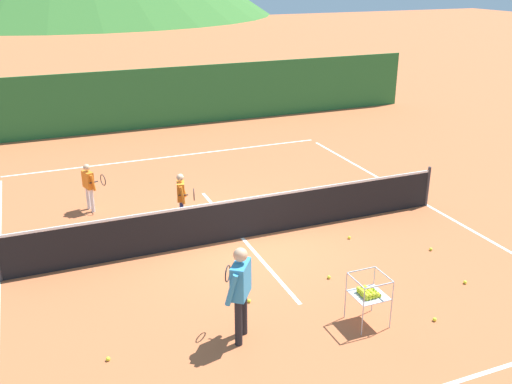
{
  "coord_description": "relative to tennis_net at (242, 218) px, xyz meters",
  "views": [
    {
      "loc": [
        -4.15,
        -11.01,
        5.75
      ],
      "look_at": [
        0.23,
        -0.28,
        1.19
      ],
      "focal_mm": 40.25,
      "sensor_mm": 36.0,
      "label": 1
    }
  ],
  "objects": [
    {
      "name": "tennis_ball_3",
      "position": [
        -3.5,
        -3.29,
        -0.47
      ],
      "size": [
        0.07,
        0.07,
        0.07
      ],
      "primitive_type": "sphere",
      "color": "yellow",
      "rests_on": "ground"
    },
    {
      "name": "tennis_ball_0",
      "position": [
        -0.85,
        -2.57,
        -0.47
      ],
      "size": [
        0.07,
        0.07,
        0.07
      ],
      "primitive_type": "sphere",
      "color": "yellow",
      "rests_on": "ground"
    },
    {
      "name": "line_sideline_east",
      "position": [
        5.13,
        0.0,
        -0.5
      ],
      "size": [
        0.08,
        12.24,
        0.01
      ],
      "primitive_type": "cube",
      "color": "white",
      "rests_on": "ground"
    },
    {
      "name": "tennis_net",
      "position": [
        0.0,
        0.0,
        0.0
      ],
      "size": [
        10.24,
        0.08,
        1.05
      ],
      "color": "#333338",
      "rests_on": "ground"
    },
    {
      "name": "ground_plane",
      "position": [
        0.0,
        0.0,
        -0.5
      ],
      "size": [
        120.0,
        120.0,
        0.0
      ],
      "primitive_type": "plane",
      "color": "#BC6038"
    },
    {
      "name": "tennis_ball_5",
      "position": [
        1.93,
        -4.34,
        -0.47
      ],
      "size": [
        0.07,
        0.07,
        0.07
      ],
      "primitive_type": "sphere",
      "color": "yellow",
      "rests_on": "ground"
    },
    {
      "name": "student_1",
      "position": [
        -1.04,
        1.25,
        0.27
      ],
      "size": [
        0.41,
        0.68,
        1.27
      ],
      "color": "navy",
      "rests_on": "ground"
    },
    {
      "name": "windscreen_fence",
      "position": [
        0.0,
        10.27,
        0.63
      ],
      "size": [
        22.55,
        0.08,
        2.26
      ],
      "primitive_type": "cube",
      "color": "#286B33",
      "rests_on": "ground"
    },
    {
      "name": "tennis_ball_2",
      "position": [
        3.58,
        -2.13,
        -0.47
      ],
      "size": [
        0.07,
        0.07,
        0.07
      ],
      "primitive_type": "sphere",
      "color": "yellow",
      "rests_on": "ground"
    },
    {
      "name": "instructor",
      "position": [
        -1.37,
        -3.53,
        0.51
      ],
      "size": [
        0.58,
        0.82,
        1.68
      ],
      "color": "black",
      "rests_on": "ground"
    },
    {
      "name": "tennis_ball_6",
      "position": [
        0.94,
        -2.36,
        -0.47
      ],
      "size": [
        0.07,
        0.07,
        0.07
      ],
      "primitive_type": "sphere",
      "color": "yellow",
      "rests_on": "ground"
    },
    {
      "name": "tennis_ball_1",
      "position": [
        2.24,
        -0.96,
        -0.47
      ],
      "size": [
        0.07,
        0.07,
        0.07
      ],
      "primitive_type": "sphere",
      "color": "yellow",
      "rests_on": "ground"
    },
    {
      "name": "student_0",
      "position": [
        -2.95,
        2.94,
        0.24
      ],
      "size": [
        0.54,
        0.52,
        1.23
      ],
      "color": "silver",
      "rests_on": "ground"
    },
    {
      "name": "tennis_ball_4",
      "position": [
        3.3,
        -3.53,
        -0.47
      ],
      "size": [
        0.07,
        0.07,
        0.07
      ],
      "primitive_type": "sphere",
      "color": "yellow",
      "rests_on": "ground"
    },
    {
      "name": "ball_cart",
      "position": [
        0.8,
        -3.93,
        0.1
      ],
      "size": [
        0.58,
        0.58,
        0.9
      ],
      "color": "#B7B7BC",
      "rests_on": "ground"
    },
    {
      "name": "line_baseline_far",
      "position": [
        0.0,
        6.49,
        -0.5
      ],
      "size": [
        10.25,
        0.08,
        0.01
      ],
      "primitive_type": "cube",
      "color": "white",
      "rests_on": "ground"
    },
    {
      "name": "line_service_center",
      "position": [
        0.0,
        0.0,
        -0.5
      ],
      "size": [
        0.08,
        5.97,
        0.01
      ],
      "primitive_type": "cube",
      "color": "white",
      "rests_on": "ground"
    }
  ]
}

